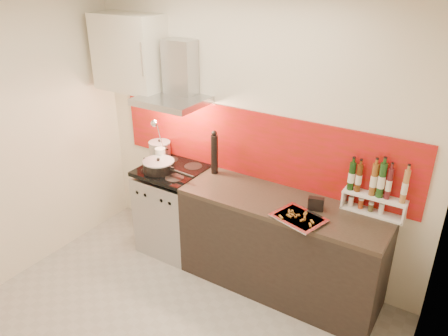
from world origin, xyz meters
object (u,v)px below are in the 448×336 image
Objects in this scene: counter at (280,246)px; pepper_mill at (214,153)px; stock_pot at (160,149)px; saute_pan at (159,166)px; baking_tray at (299,218)px; range_stove at (174,210)px.

counter is 1.05m from pepper_mill.
saute_pan is at bearing -51.44° from stock_pot.
pepper_mill is (0.46, 0.27, 0.15)m from saute_pan.
baking_tray is at bearing -3.13° from saute_pan.
stock_pot is at bearing 168.22° from baking_tray.
pepper_mill is at bearing -0.52° from stock_pot.
saute_pan is (-1.26, -0.11, 0.51)m from counter.
pepper_mill reaches higher than counter.
counter is at bearing 139.07° from baking_tray.
stock_pot is (-1.48, 0.16, 0.54)m from counter.
range_stove is at bearing 60.22° from saute_pan.
counter is 0.55m from baking_tray.
pepper_mill is (0.68, -0.01, 0.12)m from stock_pot.
baking_tray is at bearing -40.93° from counter.
saute_pan is (0.22, -0.27, -0.03)m from stock_pot.
pepper_mill reaches higher than baking_tray.
range_stove is 1.55× the size of saute_pan.
stock_pot is (-0.28, 0.17, 0.55)m from range_stove.
baking_tray is (0.22, -0.19, 0.47)m from counter.
range_stove is 2.10× the size of pepper_mill.
counter is 1.58m from stock_pot.
baking_tray is at bearing -18.83° from pepper_mill.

